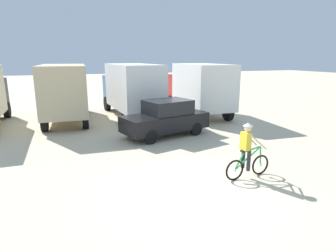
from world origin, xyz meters
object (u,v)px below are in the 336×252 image
at_px(cyclist_orange_shirt, 247,153).
at_px(box_truck_white_box, 199,87).
at_px(sedan_parked, 166,118).
at_px(box_truck_avon_van, 131,87).
at_px(box_truck_tan_camper, 65,90).

bearing_deg(cyclist_orange_shirt, box_truck_white_box, 72.17).
xyz_separation_m(box_truck_white_box, cyclist_orange_shirt, (-3.18, -9.87, -1.03)).
bearing_deg(sedan_parked, cyclist_orange_shirt, -83.22).
bearing_deg(box_truck_white_box, sedan_parked, -132.42).
distance_m(box_truck_avon_van, box_truck_white_box, 4.43).
height_order(box_truck_tan_camper, box_truck_white_box, same).
bearing_deg(box_truck_tan_camper, box_truck_white_box, -6.53).
bearing_deg(box_truck_tan_camper, cyclist_orange_shirt, -64.50).
xyz_separation_m(box_truck_avon_van, box_truck_white_box, (4.31, -1.04, 0.00)).
bearing_deg(box_truck_white_box, box_truck_tan_camper, 173.47).
relative_size(box_truck_avon_van, cyclist_orange_shirt, 3.78).
distance_m(box_truck_avon_van, cyclist_orange_shirt, 11.02).
xyz_separation_m(box_truck_tan_camper, sedan_parked, (4.49, -5.17, -0.99)).
distance_m(box_truck_tan_camper, box_truck_white_box, 8.39).
bearing_deg(box_truck_tan_camper, box_truck_avon_van, 1.20).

